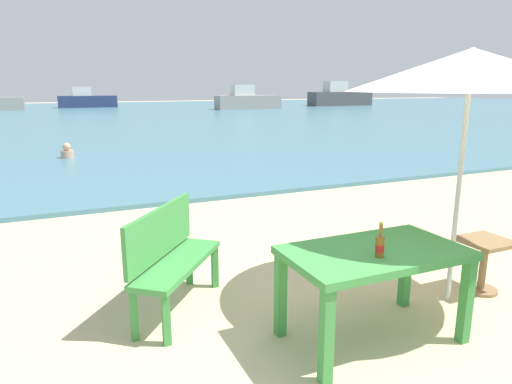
% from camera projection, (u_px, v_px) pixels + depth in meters
% --- Properties ---
extents(ground_plane, '(120.00, 120.00, 0.00)m').
position_uv_depth(ground_plane, '(432.00, 340.00, 3.66)').
color(ground_plane, beige).
extents(sea_water, '(120.00, 50.00, 0.08)m').
position_uv_depth(sea_water, '(95.00, 116.00, 30.36)').
color(sea_water, teal).
rests_on(sea_water, ground_plane).
extents(picnic_table_green, '(1.40, 0.80, 0.76)m').
position_uv_depth(picnic_table_green, '(374.00, 263.00, 3.54)').
color(picnic_table_green, '#3D8C42').
rests_on(picnic_table_green, ground_plane).
extents(beer_bottle_amber, '(0.07, 0.07, 0.26)m').
position_uv_depth(beer_bottle_amber, '(380.00, 245.00, 3.33)').
color(beer_bottle_amber, brown).
rests_on(beer_bottle_amber, picnic_table_green).
extents(patio_umbrella, '(2.10, 2.10, 2.30)m').
position_uv_depth(patio_umbrella, '(471.00, 70.00, 3.86)').
color(patio_umbrella, silver).
rests_on(patio_umbrella, ground_plane).
extents(side_table_wood, '(0.44, 0.44, 0.54)m').
position_uv_depth(side_table_wood, '(484.00, 258.00, 4.45)').
color(side_table_wood, olive).
rests_on(side_table_wood, ground_plane).
extents(bench_green_left, '(1.03, 1.16, 0.95)m').
position_uv_depth(bench_green_left, '(171.00, 253.00, 4.04)').
color(bench_green_left, '#3D8C42').
rests_on(bench_green_left, ground_plane).
extents(swimmer_person, '(0.34, 0.34, 0.41)m').
position_uv_depth(swimmer_person, '(67.00, 152.00, 12.33)').
color(swimmer_person, tan).
rests_on(swimmer_person, sea_water).
extents(boat_sailboat, '(6.46, 1.76, 2.35)m').
position_uv_depth(boat_sailboat, '(339.00, 97.00, 44.94)').
color(boat_sailboat, '#4C4C4C').
rests_on(boat_sailboat, sea_water).
extents(boat_barge, '(5.49, 1.50, 2.00)m').
position_uv_depth(boat_barge, '(247.00, 100.00, 38.02)').
color(boat_barge, gray).
rests_on(boat_barge, sea_water).
extents(boat_tanker, '(5.02, 1.37, 1.83)m').
position_uv_depth(boat_tanker, '(87.00, 100.00, 41.16)').
color(boat_tanker, navy).
rests_on(boat_tanker, sea_water).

